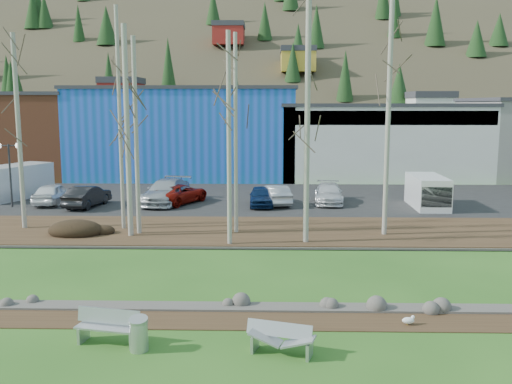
{
  "coord_description": "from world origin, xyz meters",
  "views": [
    {
      "loc": [
        1.86,
        -15.1,
        6.78
      ],
      "look_at": [
        1.19,
        12.44,
        2.5
      ],
      "focal_mm": 40.0,
      "sensor_mm": 36.0,
      "label": 1
    }
  ],
  "objects_px": {
    "bench_intact": "(109,327)",
    "car_1": "(87,196)",
    "street_lamp": "(9,157)",
    "car_0": "(53,194)",
    "van_grey": "(12,182)",
    "car_4": "(261,196)",
    "litter_bin": "(139,336)",
    "car_3": "(167,192)",
    "car_5": "(275,195)",
    "van_white": "(428,192)",
    "seagull": "(409,320)",
    "car_6": "(329,193)",
    "car_2": "(179,194)",
    "bench_damaged": "(281,339)"
  },
  "relations": [
    {
      "from": "car_3",
      "to": "van_grey",
      "type": "relative_size",
      "value": 0.95
    },
    {
      "from": "seagull",
      "to": "car_4",
      "type": "height_order",
      "value": "car_4"
    },
    {
      "from": "car_1",
      "to": "car_6",
      "type": "xyz_separation_m",
      "value": [
        15.84,
        1.76,
        -0.04
      ]
    },
    {
      "from": "bench_damaged",
      "to": "car_1",
      "type": "height_order",
      "value": "car_1"
    },
    {
      "from": "bench_intact",
      "to": "car_1",
      "type": "height_order",
      "value": "car_1"
    },
    {
      "from": "bench_intact",
      "to": "street_lamp",
      "type": "relative_size",
      "value": 0.48
    },
    {
      "from": "car_4",
      "to": "van_grey",
      "type": "bearing_deg",
      "value": 170.11
    },
    {
      "from": "litter_bin",
      "to": "street_lamp",
      "type": "bearing_deg",
      "value": 121.81
    },
    {
      "from": "bench_intact",
      "to": "van_grey",
      "type": "height_order",
      "value": "van_grey"
    },
    {
      "from": "car_2",
      "to": "car_0",
      "type": "bearing_deg",
      "value": 28.71
    },
    {
      "from": "street_lamp",
      "to": "car_2",
      "type": "height_order",
      "value": "street_lamp"
    },
    {
      "from": "seagull",
      "to": "van_grey",
      "type": "bearing_deg",
      "value": 119.69
    },
    {
      "from": "bench_intact",
      "to": "street_lamp",
      "type": "xyz_separation_m",
      "value": [
        -12.14,
        20.66,
        2.94
      ]
    },
    {
      "from": "litter_bin",
      "to": "car_5",
      "type": "xyz_separation_m",
      "value": [
        3.98,
        22.53,
        0.36
      ]
    },
    {
      "from": "street_lamp",
      "to": "car_5",
      "type": "distance_m",
      "value": 17.36
    },
    {
      "from": "litter_bin",
      "to": "car_3",
      "type": "bearing_deg",
      "value": 98.31
    },
    {
      "from": "car_3",
      "to": "car_4",
      "type": "bearing_deg",
      "value": 1.59
    },
    {
      "from": "car_1",
      "to": "car_5",
      "type": "relative_size",
      "value": 1.06
    },
    {
      "from": "car_6",
      "to": "car_2",
      "type": "bearing_deg",
      "value": -173.89
    },
    {
      "from": "car_5",
      "to": "van_white",
      "type": "bearing_deg",
      "value": 161.81
    },
    {
      "from": "bench_intact",
      "to": "car_5",
      "type": "height_order",
      "value": "car_5"
    },
    {
      "from": "bench_intact",
      "to": "car_3",
      "type": "relative_size",
      "value": 0.36
    },
    {
      "from": "car_0",
      "to": "car_1",
      "type": "height_order",
      "value": "car_0"
    },
    {
      "from": "bench_intact",
      "to": "car_2",
      "type": "bearing_deg",
      "value": 105.95
    },
    {
      "from": "car_4",
      "to": "van_white",
      "type": "bearing_deg",
      "value": -3.41
    },
    {
      "from": "car_5",
      "to": "car_4",
      "type": "bearing_deg",
      "value": 20.16
    },
    {
      "from": "seagull",
      "to": "car_3",
      "type": "bearing_deg",
      "value": 103.16
    },
    {
      "from": "litter_bin",
      "to": "van_white",
      "type": "relative_size",
      "value": 0.19
    },
    {
      "from": "seagull",
      "to": "car_5",
      "type": "relative_size",
      "value": 0.11
    },
    {
      "from": "litter_bin",
      "to": "car_5",
      "type": "bearing_deg",
      "value": 79.97
    },
    {
      "from": "seagull",
      "to": "car_6",
      "type": "height_order",
      "value": "car_6"
    },
    {
      "from": "car_5",
      "to": "car_6",
      "type": "relative_size",
      "value": 0.88
    },
    {
      "from": "litter_bin",
      "to": "car_4",
      "type": "xyz_separation_m",
      "value": [
        3.06,
        21.93,
        0.34
      ]
    },
    {
      "from": "litter_bin",
      "to": "car_0",
      "type": "height_order",
      "value": "car_0"
    },
    {
      "from": "car_4",
      "to": "bench_damaged",
      "type": "bearing_deg",
      "value": -89.47
    },
    {
      "from": "bench_intact",
      "to": "car_2",
      "type": "height_order",
      "value": "car_2"
    },
    {
      "from": "bench_intact",
      "to": "car_3",
      "type": "distance_m",
      "value": 22.33
    },
    {
      "from": "bench_intact",
      "to": "seagull",
      "type": "distance_m",
      "value": 9.01
    },
    {
      "from": "seagull",
      "to": "street_lamp",
      "type": "xyz_separation_m",
      "value": [
        -21.02,
        19.16,
        3.24
      ]
    },
    {
      "from": "car_1",
      "to": "van_white",
      "type": "distance_m",
      "value": 22.06
    },
    {
      "from": "street_lamp",
      "to": "car_4",
      "type": "relative_size",
      "value": 1.11
    },
    {
      "from": "seagull",
      "to": "street_lamp",
      "type": "distance_m",
      "value": 28.63
    },
    {
      "from": "car_5",
      "to": "van_grey",
      "type": "height_order",
      "value": "van_grey"
    },
    {
      "from": "car_4",
      "to": "car_0",
      "type": "bearing_deg",
      "value": 176.42
    },
    {
      "from": "van_white",
      "to": "litter_bin",
      "type": "bearing_deg",
      "value": -121.28
    },
    {
      "from": "bench_intact",
      "to": "car_5",
      "type": "relative_size",
      "value": 0.5
    },
    {
      "from": "car_1",
      "to": "car_3",
      "type": "xyz_separation_m",
      "value": [
        4.94,
        1.32,
        0.11
      ]
    },
    {
      "from": "car_0",
      "to": "van_grey",
      "type": "height_order",
      "value": "van_grey"
    },
    {
      "from": "street_lamp",
      "to": "car_0",
      "type": "distance_m",
      "value": 3.61
    },
    {
      "from": "van_white",
      "to": "car_2",
      "type": "bearing_deg",
      "value": 177.15
    }
  ]
}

